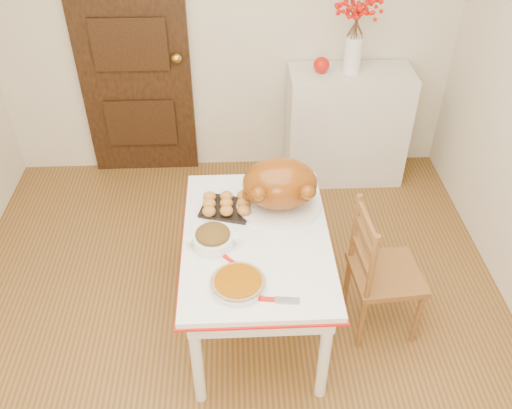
{
  "coord_description": "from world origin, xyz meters",
  "views": [
    {
      "loc": [
        0.05,
        -1.94,
        2.67
      ],
      "look_at": [
        0.15,
        0.29,
        0.88
      ],
      "focal_mm": 38.32,
      "sensor_mm": 36.0,
      "label": 1
    }
  ],
  "objects_px": {
    "kitchen_table": "(256,282)",
    "pumpkin_pie": "(238,282)",
    "chair_oak": "(387,271)",
    "turkey_platter": "(280,186)",
    "sideboard": "(346,126)"
  },
  "relations": [
    {
      "from": "kitchen_table",
      "to": "pumpkin_pie",
      "type": "height_order",
      "value": "pumpkin_pie"
    },
    {
      "from": "kitchen_table",
      "to": "pumpkin_pie",
      "type": "relative_size",
      "value": 4.33
    },
    {
      "from": "chair_oak",
      "to": "turkey_platter",
      "type": "relative_size",
      "value": 1.79
    },
    {
      "from": "sideboard",
      "to": "kitchen_table",
      "type": "distance_m",
      "value": 1.73
    },
    {
      "from": "sideboard",
      "to": "kitchen_table",
      "type": "relative_size",
      "value": 0.78
    },
    {
      "from": "sideboard",
      "to": "pumpkin_pie",
      "type": "relative_size",
      "value": 3.39
    },
    {
      "from": "turkey_platter",
      "to": "pumpkin_pie",
      "type": "relative_size",
      "value": 1.79
    },
    {
      "from": "turkey_platter",
      "to": "chair_oak",
      "type": "bearing_deg",
      "value": -39.02
    },
    {
      "from": "sideboard",
      "to": "chair_oak",
      "type": "bearing_deg",
      "value": -91.38
    },
    {
      "from": "kitchen_table",
      "to": "pumpkin_pie",
      "type": "xyz_separation_m",
      "value": [
        -0.11,
        -0.36,
        0.38
      ]
    },
    {
      "from": "kitchen_table",
      "to": "turkey_platter",
      "type": "bearing_deg",
      "value": 59.61
    },
    {
      "from": "sideboard",
      "to": "turkey_platter",
      "type": "height_order",
      "value": "turkey_platter"
    },
    {
      "from": "turkey_platter",
      "to": "kitchen_table",
      "type": "bearing_deg",
      "value": -135.23
    },
    {
      "from": "turkey_platter",
      "to": "pumpkin_pie",
      "type": "bearing_deg",
      "value": -127.19
    },
    {
      "from": "kitchen_table",
      "to": "chair_oak",
      "type": "bearing_deg",
      "value": -2.38
    }
  ]
}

